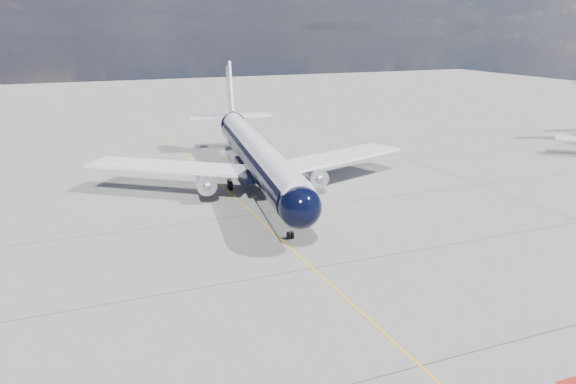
# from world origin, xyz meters

# --- Properties ---
(ground) EXTENTS (320.00, 320.00, 0.00)m
(ground) POSITION_xyz_m (0.00, 30.00, 0.00)
(ground) COLOR gray
(ground) RESTS_ON ground
(taxiway_centerline) EXTENTS (0.16, 160.00, 0.01)m
(taxiway_centerline) POSITION_xyz_m (0.00, 25.00, 0.00)
(taxiway_centerline) COLOR #FFB50D
(taxiway_centerline) RESTS_ON ground
(main_airliner) EXTENTS (39.83, 48.92, 14.17)m
(main_airliner) POSITION_xyz_m (3.64, 34.62, 4.40)
(main_airliner) COLOR black
(main_airliner) RESTS_ON ground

